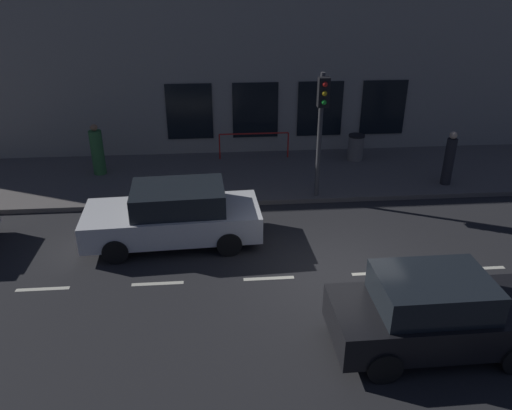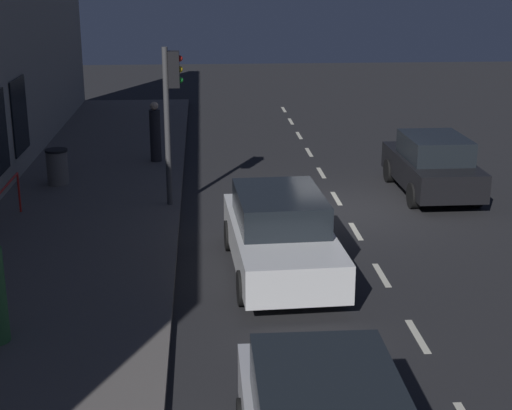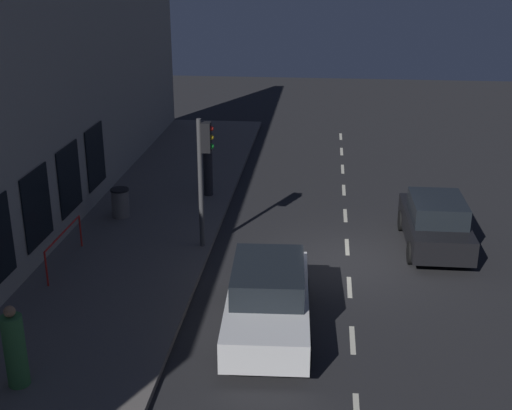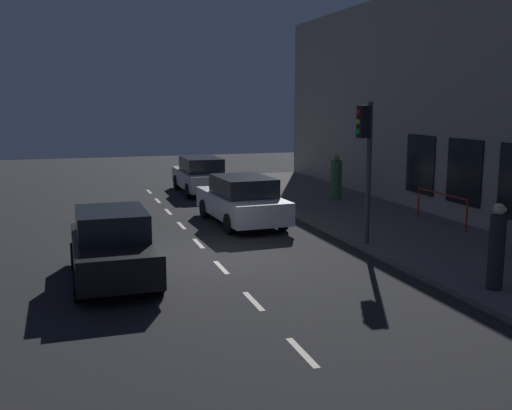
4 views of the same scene
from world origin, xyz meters
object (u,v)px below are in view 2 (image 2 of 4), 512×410
object	(u,v)px
traffic_light	(171,97)
pedestrian_0	(155,133)
parked_car_1	(432,165)
trash_bin	(57,167)
parked_car_0	(280,234)

from	to	relation	value
traffic_light	pedestrian_0	size ratio (longest dim) A/B	2.13
parked_car_1	trash_bin	bearing A→B (deg)	172.90
trash_bin	parked_car_1	bearing A→B (deg)	173.39
traffic_light	parked_car_0	size ratio (longest dim) A/B	0.83
parked_car_0	parked_car_1	xyz separation A→B (m)	(-4.51, -5.14, -0.00)
traffic_light	pedestrian_0	distance (m)	4.83
parked_car_1	trash_bin	size ratio (longest dim) A/B	4.18
traffic_light	parked_car_0	distance (m)	5.16
pedestrian_0	trash_bin	world-z (taller)	pedestrian_0
parked_car_1	pedestrian_0	size ratio (longest dim) A/B	2.22
traffic_light	pedestrian_0	bearing A→B (deg)	-81.28
traffic_light	parked_car_1	size ratio (longest dim) A/B	0.96
parked_car_0	pedestrian_0	distance (m)	9.13
parked_car_0	trash_bin	size ratio (longest dim) A/B	4.85
pedestrian_0	trash_bin	xyz separation A→B (m)	(2.49, 2.39, -0.37)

